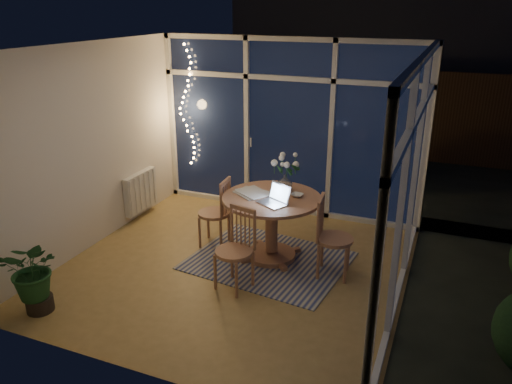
{
  "coord_description": "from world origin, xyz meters",
  "views": [
    {
      "loc": [
        2.28,
        -4.87,
        3.04
      ],
      "look_at": [
        0.18,
        0.25,
        0.93
      ],
      "focal_mm": 35.0,
      "sensor_mm": 36.0,
      "label": 1
    }
  ],
  "objects_px": {
    "flower_vase": "(285,182)",
    "potted_plant": "(35,279)",
    "dining_table": "(271,228)",
    "chair_right": "(335,237)",
    "chair_front": "(234,250)",
    "laptop": "(272,194)",
    "chair_left": "(214,212)"
  },
  "relations": [
    {
      "from": "chair_left",
      "to": "potted_plant",
      "type": "relative_size",
      "value": 1.24
    },
    {
      "from": "dining_table",
      "to": "chair_front",
      "type": "distance_m",
      "value": 0.84
    },
    {
      "from": "chair_front",
      "to": "laptop",
      "type": "height_order",
      "value": "laptop"
    },
    {
      "from": "chair_front",
      "to": "laptop",
      "type": "relative_size",
      "value": 2.87
    },
    {
      "from": "dining_table",
      "to": "flower_vase",
      "type": "xyz_separation_m",
      "value": [
        0.06,
        0.29,
        0.52
      ]
    },
    {
      "from": "chair_left",
      "to": "chair_right",
      "type": "height_order",
      "value": "chair_right"
    },
    {
      "from": "chair_right",
      "to": "chair_front",
      "type": "distance_m",
      "value": 1.19
    },
    {
      "from": "potted_plant",
      "to": "flower_vase",
      "type": "bearing_deg",
      "value": 50.43
    },
    {
      "from": "chair_front",
      "to": "flower_vase",
      "type": "height_order",
      "value": "flower_vase"
    },
    {
      "from": "dining_table",
      "to": "chair_right",
      "type": "height_order",
      "value": "chair_right"
    },
    {
      "from": "chair_left",
      "to": "chair_right",
      "type": "bearing_deg",
      "value": 78.43
    },
    {
      "from": "chair_left",
      "to": "chair_right",
      "type": "xyz_separation_m",
      "value": [
        1.66,
        -0.19,
        0.02
      ]
    },
    {
      "from": "dining_table",
      "to": "laptop",
      "type": "height_order",
      "value": "laptop"
    },
    {
      "from": "dining_table",
      "to": "laptop",
      "type": "relative_size",
      "value": 3.64
    },
    {
      "from": "chair_front",
      "to": "potted_plant",
      "type": "bearing_deg",
      "value": -131.47
    },
    {
      "from": "dining_table",
      "to": "potted_plant",
      "type": "relative_size",
      "value": 1.59
    },
    {
      "from": "flower_vase",
      "to": "potted_plant",
      "type": "xyz_separation_m",
      "value": [
        -1.9,
        -2.3,
        -0.55
      ]
    },
    {
      "from": "chair_front",
      "to": "laptop",
      "type": "xyz_separation_m",
      "value": [
        0.22,
        0.62,
        0.47
      ]
    },
    {
      "from": "flower_vase",
      "to": "potted_plant",
      "type": "bearing_deg",
      "value": -129.57
    },
    {
      "from": "chair_right",
      "to": "potted_plant",
      "type": "distance_m",
      "value": 3.27
    },
    {
      "from": "chair_right",
      "to": "laptop",
      "type": "distance_m",
      "value": 0.88
    },
    {
      "from": "laptop",
      "to": "dining_table",
      "type": "bearing_deg",
      "value": 140.03
    },
    {
      "from": "chair_front",
      "to": "flower_vase",
      "type": "distance_m",
      "value": 1.23
    },
    {
      "from": "flower_vase",
      "to": "laptop",
      "type": "bearing_deg",
      "value": -87.66
    },
    {
      "from": "chair_left",
      "to": "flower_vase",
      "type": "distance_m",
      "value": 1.03
    },
    {
      "from": "chair_right",
      "to": "dining_table",
      "type": "bearing_deg",
      "value": 74.6
    },
    {
      "from": "dining_table",
      "to": "chair_right",
      "type": "distance_m",
      "value": 0.84
    },
    {
      "from": "chair_front",
      "to": "laptop",
      "type": "distance_m",
      "value": 0.81
    },
    {
      "from": "chair_left",
      "to": "chair_front",
      "type": "height_order",
      "value": "chair_front"
    },
    {
      "from": "chair_right",
      "to": "flower_vase",
      "type": "height_order",
      "value": "flower_vase"
    },
    {
      "from": "chair_left",
      "to": "laptop",
      "type": "relative_size",
      "value": 2.83
    },
    {
      "from": "dining_table",
      "to": "laptop",
      "type": "distance_m",
      "value": 0.58
    }
  ]
}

